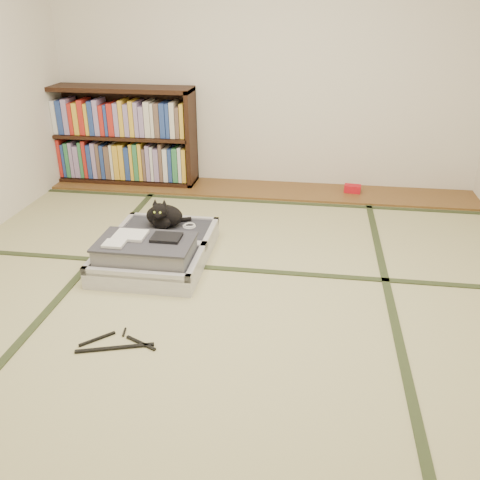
# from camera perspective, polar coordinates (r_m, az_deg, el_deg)

# --- Properties ---
(floor) EXTENTS (4.50, 4.50, 0.00)m
(floor) POSITION_cam_1_polar(r_m,az_deg,el_deg) (3.10, -1.88, -6.87)
(floor) COLOR tan
(floor) RESTS_ON ground
(wood_strip) EXTENTS (4.00, 0.50, 0.02)m
(wood_strip) POSITION_cam_1_polar(r_m,az_deg,el_deg) (4.89, 2.28, 5.67)
(wood_strip) COLOR brown
(wood_strip) RESTS_ON ground
(red_item) EXTENTS (0.16, 0.11, 0.07)m
(red_item) POSITION_cam_1_polar(r_m,az_deg,el_deg) (4.89, 12.52, 5.65)
(red_item) COLOR red
(red_item) RESTS_ON wood_strip
(room_shell) EXTENTS (4.50, 4.50, 4.50)m
(room_shell) POSITION_cam_1_polar(r_m,az_deg,el_deg) (2.63, -2.36, 21.19)
(room_shell) COLOR white
(room_shell) RESTS_ON ground
(tatami_borders) EXTENTS (4.00, 4.50, 0.01)m
(tatami_borders) POSITION_cam_1_polar(r_m,az_deg,el_deg) (3.52, -0.46, -2.58)
(tatami_borders) COLOR #2D381E
(tatami_borders) RESTS_ON ground
(bookcase) EXTENTS (1.41, 0.32, 0.92)m
(bookcase) POSITION_cam_1_polar(r_m,az_deg,el_deg) (5.14, -13.07, 11.17)
(bookcase) COLOR black
(bookcase) RESTS_ON wood_strip
(suitcase) EXTENTS (0.70, 0.94, 0.28)m
(suitcase) POSITION_cam_1_polar(r_m,az_deg,el_deg) (3.54, -9.50, -1.10)
(suitcase) COLOR silver
(suitcase) RESTS_ON floor
(cat) EXTENTS (0.31, 0.31, 0.25)m
(cat) POSITION_cam_1_polar(r_m,az_deg,el_deg) (3.75, -8.58, 2.69)
(cat) COLOR black
(cat) RESTS_ON suitcase
(cable_coil) EXTENTS (0.10, 0.10, 0.02)m
(cable_coil) POSITION_cam_1_polar(r_m,az_deg,el_deg) (3.77, -5.71, 1.60)
(cable_coil) COLOR white
(cable_coil) RESTS_ON suitcase
(hanger) EXTENTS (0.42, 0.25, 0.01)m
(hanger) POSITION_cam_1_polar(r_m,az_deg,el_deg) (2.81, -13.64, -11.30)
(hanger) COLOR black
(hanger) RESTS_ON floor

